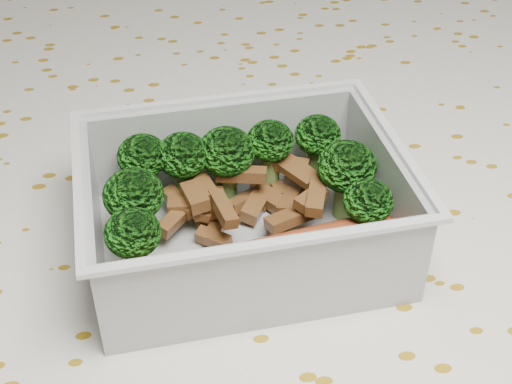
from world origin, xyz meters
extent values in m
cube|color=brown|center=(0.00, 0.00, 0.73)|extent=(1.40, 0.90, 0.04)
cube|color=white|center=(0.00, 0.00, 0.75)|extent=(1.46, 0.96, 0.01)
cube|color=white|center=(0.00, 0.48, 0.66)|extent=(1.46, 0.01, 0.18)
cube|color=silver|center=(-0.01, -0.02, 0.76)|extent=(0.19, 0.15, 0.00)
cube|color=silver|center=(-0.01, 0.05, 0.79)|extent=(0.18, 0.02, 0.06)
cube|color=silver|center=(0.00, -0.08, 0.79)|extent=(0.18, 0.02, 0.06)
cube|color=silver|center=(0.08, -0.01, 0.79)|extent=(0.01, 0.13, 0.06)
cube|color=silver|center=(-0.10, -0.02, 0.79)|extent=(0.01, 0.13, 0.06)
cube|color=silver|center=(-0.01, 0.06, 0.82)|extent=(0.20, 0.02, 0.00)
cube|color=silver|center=(0.00, -0.09, 0.82)|extent=(0.20, 0.02, 0.00)
cube|color=silver|center=(0.09, -0.01, 0.82)|extent=(0.02, 0.14, 0.00)
cube|color=silver|center=(-0.10, -0.02, 0.82)|extent=(0.02, 0.14, 0.00)
cylinder|color=#608C3F|center=(-0.07, 0.03, 0.78)|extent=(0.01, 0.01, 0.03)
ellipsoid|color=#207814|center=(-0.07, 0.03, 0.80)|extent=(0.03, 0.03, 0.03)
cylinder|color=#608C3F|center=(-0.04, 0.03, 0.77)|extent=(0.01, 0.01, 0.03)
ellipsoid|color=#207814|center=(-0.04, 0.03, 0.80)|extent=(0.03, 0.03, 0.03)
cylinder|color=#608C3F|center=(-0.01, 0.03, 0.77)|extent=(0.01, 0.01, 0.03)
ellipsoid|color=#207814|center=(-0.01, 0.03, 0.80)|extent=(0.04, 0.04, 0.03)
cylinder|color=#608C3F|center=(0.02, 0.03, 0.78)|extent=(0.01, 0.01, 0.03)
ellipsoid|color=#207814|center=(0.02, 0.03, 0.80)|extent=(0.03, 0.03, 0.03)
cylinder|color=#608C3F|center=(0.05, 0.04, 0.78)|extent=(0.01, 0.01, 0.03)
ellipsoid|color=#207814|center=(0.05, 0.04, 0.80)|extent=(0.03, 0.03, 0.03)
cylinder|color=#608C3F|center=(-0.07, -0.01, 0.77)|extent=(0.01, 0.01, 0.03)
ellipsoid|color=#207814|center=(-0.07, -0.01, 0.80)|extent=(0.04, 0.04, 0.03)
cylinder|color=#608C3F|center=(0.06, 0.00, 0.77)|extent=(0.01, 0.01, 0.03)
ellipsoid|color=#207814|center=(0.06, 0.00, 0.80)|extent=(0.04, 0.04, 0.03)
cylinder|color=#608C3F|center=(-0.07, -0.05, 0.78)|extent=(0.01, 0.01, 0.03)
ellipsoid|color=#207814|center=(-0.07, -0.05, 0.80)|extent=(0.03, 0.03, 0.03)
cylinder|color=#608C3F|center=(0.06, -0.04, 0.78)|extent=(0.01, 0.01, 0.03)
ellipsoid|color=#207814|center=(0.06, -0.04, 0.80)|extent=(0.03, 0.03, 0.03)
cube|color=brown|center=(-0.03, 0.01, 0.78)|extent=(0.02, 0.03, 0.01)
cube|color=brown|center=(-0.02, -0.01, 0.77)|extent=(0.02, 0.03, 0.01)
cube|color=brown|center=(-0.03, -0.02, 0.77)|extent=(0.02, 0.02, 0.01)
cube|color=brown|center=(-0.05, 0.00, 0.78)|extent=(0.03, 0.03, 0.01)
cube|color=brown|center=(0.00, 0.02, 0.79)|extent=(0.03, 0.02, 0.01)
cube|color=brown|center=(-0.05, 0.01, 0.78)|extent=(0.02, 0.03, 0.01)
cube|color=brown|center=(0.04, -0.01, 0.79)|extent=(0.02, 0.02, 0.01)
cube|color=brown|center=(0.02, -0.02, 0.77)|extent=(0.02, 0.03, 0.01)
cube|color=brown|center=(0.00, 0.01, 0.77)|extent=(0.03, 0.04, 0.01)
cube|color=brown|center=(0.02, 0.01, 0.77)|extent=(0.03, 0.03, 0.01)
cube|color=brown|center=(0.01, 0.03, 0.77)|extent=(0.02, 0.03, 0.01)
cube|color=brown|center=(-0.03, 0.01, 0.77)|extent=(0.01, 0.03, 0.01)
cube|color=brown|center=(-0.04, 0.00, 0.79)|extent=(0.02, 0.03, 0.01)
cube|color=brown|center=(0.04, -0.01, 0.79)|extent=(0.02, 0.04, 0.01)
cube|color=brown|center=(-0.02, -0.01, 0.79)|extent=(0.02, 0.03, 0.01)
cube|color=brown|center=(0.03, 0.02, 0.79)|extent=(0.03, 0.04, 0.01)
cube|color=brown|center=(-0.03, 0.01, 0.79)|extent=(0.02, 0.03, 0.01)
cube|color=brown|center=(0.03, 0.02, 0.77)|extent=(0.02, 0.03, 0.01)
cube|color=brown|center=(-0.04, 0.00, 0.78)|extent=(0.03, 0.01, 0.01)
cube|color=brown|center=(0.02, -0.02, 0.78)|extent=(0.03, 0.02, 0.01)
cube|color=brown|center=(0.03, 0.02, 0.77)|extent=(0.03, 0.02, 0.01)
cube|color=brown|center=(-0.03, 0.00, 0.78)|extent=(0.03, 0.01, 0.01)
cube|color=brown|center=(0.00, 0.02, 0.77)|extent=(0.03, 0.03, 0.01)
cube|color=brown|center=(-0.02, 0.01, 0.78)|extent=(0.01, 0.02, 0.01)
cube|color=brown|center=(0.04, 0.01, 0.77)|extent=(0.02, 0.02, 0.01)
cube|color=brown|center=(0.03, 0.03, 0.79)|extent=(0.03, 0.02, 0.01)
cube|color=brown|center=(0.03, 0.01, 0.77)|extent=(0.02, 0.03, 0.01)
cylinder|color=#AB4524|center=(0.00, -0.06, 0.78)|extent=(0.15, 0.05, 0.03)
sphere|color=#AB4524|center=(0.07, -0.04, 0.78)|extent=(0.03, 0.03, 0.03)
sphere|color=#AB4524|center=(-0.07, -0.07, 0.78)|extent=(0.03, 0.03, 0.03)
camera|label=1|loc=(-0.05, -0.35, 1.07)|focal=50.00mm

